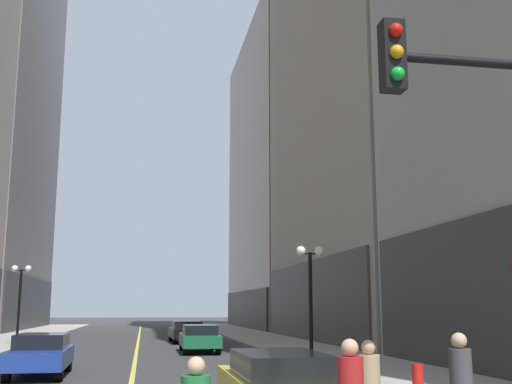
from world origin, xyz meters
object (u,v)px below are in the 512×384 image
car_blue (41,353)px  street_lamp_right_mid (310,277)px  car_black (186,331)px  street_lamp_left_far (20,287)px  fire_hydrant_right (418,381)px  car_green (199,337)px  pedestrian_with_orange_bag (461,383)px  car_yellow (278,384)px

car_blue → street_lamp_right_mid: street_lamp_right_mid is taller
car_black → street_lamp_left_far: street_lamp_left_far is taller
fire_hydrant_right → car_blue: bearing=146.1°
car_green → street_lamp_left_far: 11.04m
car_blue → pedestrian_with_orange_bag: 14.75m
car_black → car_blue: bearing=-107.4°
street_lamp_right_mid → fire_hydrant_right: bearing=-86.5°
street_lamp_right_mid → car_blue: bearing=-170.5°
car_yellow → car_blue: 10.97m
car_yellow → pedestrian_with_orange_bag: 3.80m
street_lamp_left_far → street_lamp_right_mid: size_ratio=1.00×
car_blue → pedestrian_with_orange_bag: size_ratio=2.45×
car_blue → car_green: same height
car_yellow → fire_hydrant_right: (4.05, 2.76, -0.32)m
car_green → street_lamp_right_mid: street_lamp_right_mid is taller
car_yellow → fire_hydrant_right: 4.91m
car_green → fire_hydrant_right: (3.91, -16.33, -0.32)m
car_blue → car_green: 11.39m
car_blue → fire_hydrant_right: size_ratio=5.46×
car_blue → car_green: bearing=58.9°
car_green → pedestrian_with_orange_bag: bearing=-84.9°
car_blue → street_lamp_left_far: street_lamp_left_far is taller
car_black → street_lamp_right_mid: (3.48, -17.00, 2.53)m
street_lamp_left_far → fire_hydrant_right: (13.30, -21.56, -2.86)m
car_blue → street_lamp_right_mid: (9.30, 1.56, 2.54)m
street_lamp_right_mid → car_yellow: bearing=-108.0°
car_black → pedestrian_with_orange_bag: (2.06, -31.03, 0.32)m
car_black → fire_hydrant_right: (3.98, -25.14, -0.32)m
car_green → fire_hydrant_right: 16.80m
street_lamp_right_mid → fire_hydrant_right: size_ratio=5.54×
car_yellow → pedestrian_with_orange_bag: (2.12, -3.13, 0.33)m
pedestrian_with_orange_bag → fire_hydrant_right: 6.23m
fire_hydrant_right → car_yellow: bearing=-145.7°
car_green → street_lamp_left_far: bearing=150.9°
car_yellow → street_lamp_left_far: street_lamp_left_far is taller
pedestrian_with_orange_bag → fire_hydrant_right: size_ratio=2.23×
street_lamp_left_far → car_black: bearing=21.0°
car_green → street_lamp_left_far: street_lamp_left_far is taller
car_blue → car_yellow: bearing=-58.4°
car_green → car_yellow: bearing=-90.4°
fire_hydrant_right → car_green: bearing=103.5°
car_yellow → street_lamp_left_far: 26.14m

